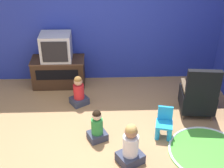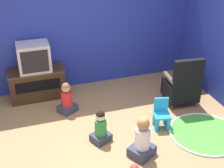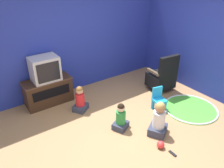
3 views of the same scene
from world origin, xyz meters
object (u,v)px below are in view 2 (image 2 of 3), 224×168
at_px(tv_cabinet, 37,83).
at_px(child_watching_center, 101,128).
at_px(yellow_kid_chair, 162,116).
at_px(child_watching_right, 67,99).
at_px(television, 34,57).
at_px(child_watching_left, 142,139).
at_px(black_armchair, 182,86).

relative_size(tv_cabinet, child_watching_center, 1.88).
bearing_deg(tv_cabinet, child_watching_center, -65.06).
bearing_deg(tv_cabinet, yellow_kid_chair, -41.44).
xyz_separation_m(yellow_kid_chair, child_watching_right, (-1.43, 0.96, 0.05)).
bearing_deg(television, child_watching_center, -64.93).
xyz_separation_m(tv_cabinet, child_watching_left, (1.28, -2.23, -0.01)).
xyz_separation_m(tv_cabinet, child_watching_right, (0.45, -0.70, -0.05)).
relative_size(tv_cabinet, child_watching_left, 1.53).
xyz_separation_m(black_armchair, child_watching_center, (-1.78, -0.62, -0.13)).
distance_m(television, child_watching_center, 1.97).
bearing_deg(child_watching_center, child_watching_left, -71.86).
xyz_separation_m(child_watching_left, child_watching_right, (-0.84, 1.53, -0.04)).
bearing_deg(television, yellow_kid_chair, -41.26).
height_order(television, yellow_kid_chair, television).
height_order(tv_cabinet, child_watching_right, tv_cabinet).
bearing_deg(child_watching_right, tv_cabinet, 89.80).
bearing_deg(child_watching_right, child_watching_left, -94.00).
distance_m(black_armchair, child_watching_right, 2.16).
distance_m(television, child_watching_left, 2.62).
bearing_deg(child_watching_left, child_watching_right, 88.71).
bearing_deg(child_watching_left, black_armchair, 11.65).
relative_size(television, child_watching_left, 0.85).
xyz_separation_m(black_armchair, yellow_kid_chair, (-0.69, -0.57, -0.16)).
distance_m(black_armchair, yellow_kid_chair, 0.91).
bearing_deg(black_armchair, child_watching_right, -4.74).
bearing_deg(television, child_watching_right, -57.13).
bearing_deg(black_armchair, child_watching_left, 47.09).
bearing_deg(tv_cabinet, child_watching_right, -57.52).
relative_size(tv_cabinet, black_armchair, 1.07).
xyz_separation_m(black_armchair, child_watching_right, (-2.12, 0.38, -0.12)).
height_order(television, child_watching_center, television).
relative_size(child_watching_left, child_watching_right, 1.17).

